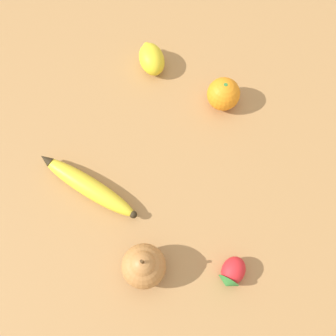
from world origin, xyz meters
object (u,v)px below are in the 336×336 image
(banana, at_px, (88,186))
(lemon, at_px, (152,59))
(strawberry, at_px, (232,273))
(orange, at_px, (223,94))
(pear, at_px, (144,266))

(banana, xyz_separation_m, lemon, (-0.28, 0.11, 0.01))
(strawberry, xyz_separation_m, lemon, (-0.43, -0.16, 0.01))
(orange, relative_size, strawberry, 1.00)
(strawberry, bearing_deg, banana, -92.00)
(lemon, bearing_deg, banana, -20.78)
(orange, xyz_separation_m, strawberry, (0.35, 0.01, -0.01))
(orange, bearing_deg, banana, -52.44)
(pear, height_order, lemon, pear)
(banana, height_order, lemon, lemon)
(strawberry, bearing_deg, lemon, -132.52)
(orange, bearing_deg, lemon, -120.34)
(banana, distance_m, lemon, 0.30)
(orange, distance_m, pear, 0.37)
(banana, distance_m, strawberry, 0.30)
(banana, bearing_deg, pear, 158.51)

